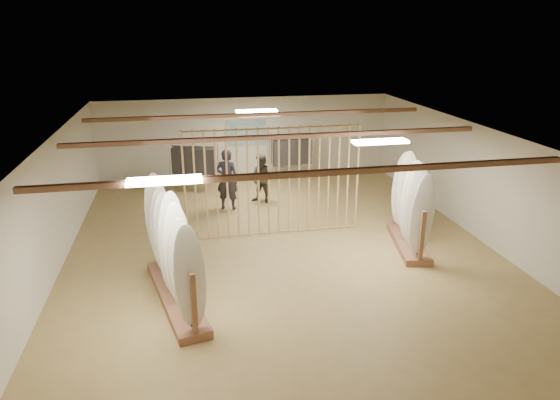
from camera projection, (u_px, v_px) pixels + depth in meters
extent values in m
plane|color=#A78B51|center=(280.00, 246.00, 12.18)|extent=(12.00, 12.00, 0.00)
plane|color=gray|center=(280.00, 133.00, 11.25)|extent=(12.00, 12.00, 0.00)
plane|color=beige|center=(246.00, 138.00, 17.26)|extent=(12.00, 0.00, 12.00)
plane|color=beige|center=(375.00, 342.00, 6.16)|extent=(12.00, 0.00, 12.00)
plane|color=beige|center=(54.00, 206.00, 10.79)|extent=(0.00, 12.00, 12.00)
plane|color=beige|center=(473.00, 180.00, 12.64)|extent=(0.00, 12.00, 12.00)
cube|color=#8C5B3F|center=(280.00, 137.00, 11.28)|extent=(9.50, 6.12, 0.10)
cube|color=white|center=(280.00, 136.00, 11.27)|extent=(1.20, 0.35, 0.06)
cylinder|color=tan|center=(184.00, 187.00, 12.05)|extent=(0.05, 0.05, 2.78)
cylinder|color=tan|center=(195.00, 187.00, 12.10)|extent=(0.05, 0.05, 2.78)
cylinder|color=tan|center=(206.00, 186.00, 12.14)|extent=(0.05, 0.05, 2.78)
cylinder|color=tan|center=(217.00, 185.00, 12.19)|extent=(0.05, 0.05, 2.78)
cylinder|color=tan|center=(227.00, 185.00, 12.24)|extent=(0.05, 0.05, 2.78)
cylinder|color=tan|center=(238.00, 184.00, 12.29)|extent=(0.05, 0.05, 2.78)
cylinder|color=tan|center=(248.00, 184.00, 12.33)|extent=(0.05, 0.05, 2.78)
cylinder|color=tan|center=(258.00, 183.00, 12.38)|extent=(0.05, 0.05, 2.78)
cylinder|color=tan|center=(269.00, 182.00, 12.43)|extent=(0.05, 0.05, 2.78)
cylinder|color=tan|center=(279.00, 182.00, 12.48)|extent=(0.05, 0.05, 2.78)
cylinder|color=tan|center=(289.00, 181.00, 12.53)|extent=(0.05, 0.05, 2.78)
cylinder|color=tan|center=(299.00, 181.00, 12.57)|extent=(0.05, 0.05, 2.78)
cylinder|color=tan|center=(309.00, 180.00, 12.62)|extent=(0.05, 0.05, 2.78)
cylinder|color=tan|center=(319.00, 179.00, 12.67)|extent=(0.05, 0.05, 2.78)
cylinder|color=tan|center=(329.00, 179.00, 12.72)|extent=(0.05, 0.05, 2.78)
cylinder|color=tan|center=(338.00, 178.00, 12.76)|extent=(0.05, 0.05, 2.78)
cylinder|color=tan|center=(348.00, 178.00, 12.81)|extent=(0.05, 0.05, 2.78)
cylinder|color=tan|center=(357.00, 177.00, 12.86)|extent=(0.05, 0.05, 2.78)
cube|color=teal|center=(246.00, 133.00, 17.18)|extent=(1.40, 0.03, 0.90)
cube|color=#8C5B3F|center=(176.00, 296.00, 9.77)|extent=(1.25, 3.15, 0.16)
cylinder|color=black|center=(173.00, 250.00, 9.44)|extent=(0.67, 2.97, 0.01)
ellipsoid|color=white|center=(190.00, 277.00, 8.26)|extent=(0.52, 0.18, 2.00)
ellipsoid|color=white|center=(184.00, 266.00, 8.64)|extent=(0.52, 0.18, 2.00)
ellipsoid|color=white|center=(178.00, 256.00, 9.03)|extent=(0.52, 0.18, 2.00)
ellipsoid|color=white|center=(172.00, 246.00, 9.42)|extent=(0.52, 0.18, 2.00)
ellipsoid|color=white|center=(167.00, 237.00, 9.80)|extent=(0.52, 0.18, 2.00)
ellipsoid|color=white|center=(163.00, 229.00, 10.19)|extent=(0.52, 0.18, 2.00)
ellipsoid|color=silver|center=(159.00, 222.00, 10.58)|extent=(0.52, 0.18, 2.00)
cube|color=#8C5B3F|center=(408.00, 243.00, 12.18)|extent=(1.07, 2.39, 0.17)
cylinder|color=black|center=(412.00, 204.00, 11.84)|extent=(0.47, 2.21, 0.01)
ellipsoid|color=white|center=(422.00, 215.00, 10.91)|extent=(0.53, 0.17, 2.04)
ellipsoid|color=white|center=(417.00, 207.00, 11.36)|extent=(0.53, 0.17, 2.04)
ellipsoid|color=white|center=(412.00, 200.00, 11.81)|extent=(0.53, 0.17, 2.04)
ellipsoid|color=silver|center=(407.00, 194.00, 12.26)|extent=(0.53, 0.17, 2.04)
ellipsoid|color=white|center=(403.00, 188.00, 12.72)|extent=(0.53, 0.17, 2.04)
cylinder|color=silver|center=(193.00, 146.00, 15.65)|extent=(1.41, 0.44, 0.03)
cube|color=black|center=(194.00, 161.00, 15.82)|extent=(1.40, 0.73, 0.89)
cylinder|color=silver|center=(194.00, 169.00, 15.90)|extent=(0.03, 0.03, 1.56)
cylinder|color=silver|center=(291.00, 138.00, 16.95)|extent=(1.43, 0.11, 0.03)
cube|color=black|center=(291.00, 152.00, 17.12)|extent=(1.35, 0.43, 0.87)
cylinder|color=silver|center=(291.00, 158.00, 17.19)|extent=(0.03, 0.03, 1.53)
imported|color=#232128|center=(227.00, 175.00, 14.34)|extent=(0.87, 0.72, 2.04)
imported|color=#322F27|center=(262.00, 176.00, 14.91)|extent=(1.03, 0.99, 1.69)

